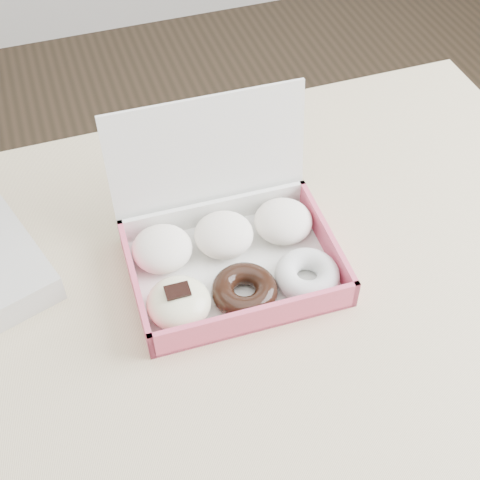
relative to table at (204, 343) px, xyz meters
name	(u,v)px	position (x,y,z in m)	size (l,w,h in m)	color
table	(204,343)	(0.00, 0.00, 0.00)	(1.20, 0.80, 0.75)	tan
donut_box	(228,250)	(0.06, 0.06, 0.11)	(0.28, 0.24, 0.20)	white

